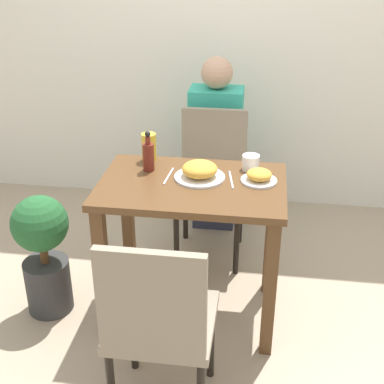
% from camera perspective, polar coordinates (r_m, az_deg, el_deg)
% --- Properties ---
extents(ground_plane, '(16.00, 16.00, 0.00)m').
position_cam_1_polar(ground_plane, '(2.99, 0.00, -12.53)').
color(ground_plane, tan).
extents(wall_back, '(8.00, 0.05, 2.60)m').
position_cam_1_polar(wall_back, '(3.77, 3.15, 17.55)').
color(wall_back, white).
rests_on(wall_back, ground_plane).
extents(dining_table, '(0.90, 0.60, 0.78)m').
position_cam_1_polar(dining_table, '(2.65, 0.00, -2.03)').
color(dining_table, brown).
rests_on(dining_table, ground_plane).
extents(chair_near, '(0.42, 0.42, 0.91)m').
position_cam_1_polar(chair_near, '(2.13, -3.58, -13.57)').
color(chair_near, gray).
rests_on(chair_near, ground_plane).
extents(chair_far, '(0.42, 0.42, 0.91)m').
position_cam_1_polar(chair_far, '(3.27, 2.12, 1.70)').
color(chair_far, gray).
rests_on(chair_far, ground_plane).
extents(food_plate, '(0.25, 0.25, 0.09)m').
position_cam_1_polar(food_plate, '(2.61, 0.83, 2.25)').
color(food_plate, white).
rests_on(food_plate, dining_table).
extents(side_plate, '(0.18, 0.18, 0.06)m').
position_cam_1_polar(side_plate, '(2.59, 7.17, 1.66)').
color(side_plate, white).
rests_on(side_plate, dining_table).
extents(drink_cup, '(0.09, 0.09, 0.08)m').
position_cam_1_polar(drink_cup, '(2.72, 6.28, 3.16)').
color(drink_cup, white).
rests_on(drink_cup, dining_table).
extents(juice_glass, '(0.08, 0.08, 0.15)m').
position_cam_1_polar(juice_glass, '(2.81, -4.61, 4.80)').
color(juice_glass, gold).
rests_on(juice_glass, dining_table).
extents(sauce_bottle, '(0.06, 0.06, 0.21)m').
position_cam_1_polar(sauce_bottle, '(2.69, -4.67, 3.92)').
color(sauce_bottle, maroon).
rests_on(sauce_bottle, dining_table).
extents(fork_utensil, '(0.02, 0.19, 0.00)m').
position_cam_1_polar(fork_utensil, '(2.64, -2.51, 1.72)').
color(fork_utensil, silver).
rests_on(fork_utensil, dining_table).
extents(spoon_utensil, '(0.04, 0.19, 0.00)m').
position_cam_1_polar(spoon_utensil, '(2.61, 4.19, 1.32)').
color(spoon_utensil, silver).
rests_on(spoon_utensil, dining_table).
extents(potted_plant_left, '(0.29, 0.29, 0.68)m').
position_cam_1_polar(potted_plant_left, '(2.90, -15.56, -5.96)').
color(potted_plant_left, '#333333').
rests_on(potted_plant_left, ground_plane).
extents(person_figure, '(0.34, 0.22, 1.17)m').
position_cam_1_polar(person_figure, '(3.54, 2.52, 4.90)').
color(person_figure, '#2D3347').
rests_on(person_figure, ground_plane).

